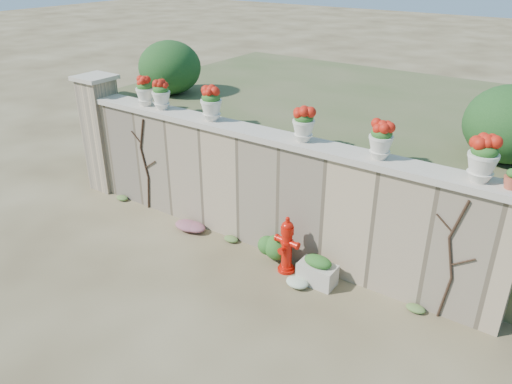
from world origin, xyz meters
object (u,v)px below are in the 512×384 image
Objects in this scene: fire_hydrant at (287,245)px; planter_box at (317,271)px; urn_pot_0 at (145,92)px; terracotta_pot at (512,180)px.

fire_hydrant is 1.68× the size of planter_box.
urn_pot_0 is (-3.51, 0.51, 1.86)m from fire_hydrant.
terracotta_pot is at bearing 14.29° from fire_hydrant.
urn_pot_0 is (-4.09, 0.52, 2.14)m from planter_box.
fire_hydrant is 1.85× the size of urn_pot_0.
urn_pot_0 is at bearing 176.09° from fire_hydrant.
fire_hydrant is 3.41m from terracotta_pot.
terracotta_pot reaches higher than fire_hydrant.
terracotta_pot is (2.32, 0.52, 1.99)m from planter_box.
planter_box is at bearing 3.32° from fire_hydrant.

